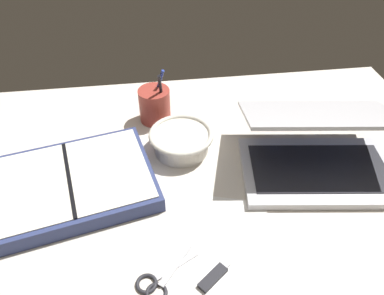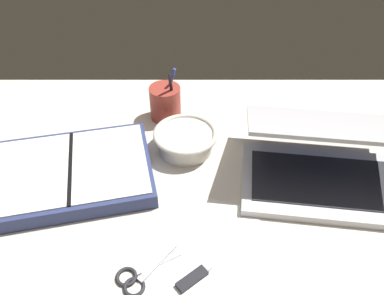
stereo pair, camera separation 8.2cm
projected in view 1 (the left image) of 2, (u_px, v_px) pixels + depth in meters
desk_top at (174, 208)px, 79.17cm from camera, size 140.00×100.00×2.00cm
laptop at (319, 151)px, 84.18cm from camera, size 37.65×31.95×15.90cm
bowl at (181, 140)px, 89.92cm from camera, size 15.55×15.55×5.33cm
pen_cup at (155, 105)px, 98.25cm from camera, size 8.19×8.19×14.56cm
planner at (71, 184)px, 80.52cm from camera, size 39.50×32.26×4.04cm
scissors at (157, 283)px, 64.99cm from camera, size 11.72×10.74×0.80cm
paper_sheet_front at (217, 257)px, 69.16cm from camera, size 25.70×33.03×0.16cm
usb_drive at (214, 277)px, 65.61cm from camera, size 6.63×5.73×1.00cm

